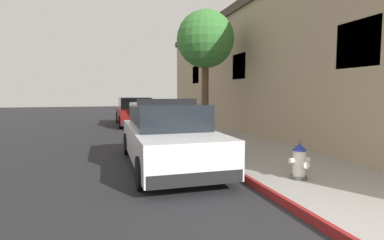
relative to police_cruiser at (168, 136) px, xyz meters
The scene contains 8 objects.
ground_plane 5.94m from the police_cruiser, 123.75° to the left, with size 28.89×60.00×0.20m, color #232326.
sidewalk_pavement 5.64m from the police_cruiser, 60.81° to the left, with size 2.92×60.00×0.15m, color gray.
curb_painted_edge 5.09m from the police_cruiser, 75.86° to the left, with size 0.08×60.00×0.15m, color maroon.
storefront_building 8.78m from the police_cruiser, 35.21° to the left, with size 5.77×23.33×5.76m.
police_cruiser is the anchor object (origin of this frame).
parked_car_silver_ahead 10.10m from the police_cruiser, 88.97° to the left, with size 1.94×4.84×1.56m.
fire_hydrant 3.21m from the police_cruiser, 48.53° to the right, with size 0.44×0.40×0.76m.
street_tree 5.95m from the police_cruiser, 60.58° to the left, with size 2.30×2.30×4.97m.
Camera 1 is at (-2.81, -2.31, 1.83)m, focal length 28.53 mm.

